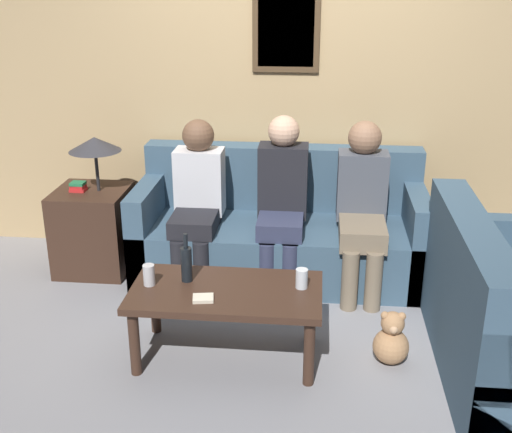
# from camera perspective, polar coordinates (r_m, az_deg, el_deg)

# --- Properties ---
(ground_plane) EXTENTS (16.00, 16.00, 0.00)m
(ground_plane) POSITION_cam_1_polar(r_m,az_deg,el_deg) (4.35, 1.63, -7.67)
(ground_plane) COLOR gray
(wall_back) EXTENTS (9.00, 0.08, 2.60)m
(wall_back) POSITION_cam_1_polar(r_m,az_deg,el_deg) (4.83, 2.63, 11.63)
(wall_back) COLOR tan
(wall_back) RESTS_ON ground_plane
(couch_main) EXTENTS (2.04, 0.84, 0.88)m
(couch_main) POSITION_cam_1_polar(r_m,az_deg,el_deg) (4.68, 2.12, -1.40)
(couch_main) COLOR #385166
(couch_main) RESTS_ON ground_plane
(couch_side) EXTENTS (0.84, 1.48, 0.88)m
(couch_side) POSITION_cam_1_polar(r_m,az_deg,el_deg) (3.77, 21.78, -8.83)
(couch_side) COLOR #385166
(couch_side) RESTS_ON ground_plane
(coffee_table) EXTENTS (1.07, 0.57, 0.43)m
(coffee_table) POSITION_cam_1_polar(r_m,az_deg,el_deg) (3.62, -2.67, -7.31)
(coffee_table) COLOR #382319
(coffee_table) RESTS_ON ground_plane
(side_table_with_lamp) EXTENTS (0.51, 0.51, 1.01)m
(side_table_with_lamp) POSITION_cam_1_polar(r_m,az_deg,el_deg) (4.84, -14.20, -0.60)
(side_table_with_lamp) COLOR #382319
(side_table_with_lamp) RESTS_ON ground_plane
(wine_bottle) EXTENTS (0.06, 0.06, 0.29)m
(wine_bottle) POSITION_cam_1_polar(r_m,az_deg,el_deg) (3.66, -6.20, -4.14)
(wine_bottle) COLOR black
(wine_bottle) RESTS_ON coffee_table
(drinking_glass) EXTENTS (0.07, 0.07, 0.11)m
(drinking_glass) POSITION_cam_1_polar(r_m,az_deg,el_deg) (3.59, 4.08, -5.52)
(drinking_glass) COLOR silver
(drinking_glass) RESTS_ON coffee_table
(book_stack) EXTENTS (0.12, 0.11, 0.02)m
(book_stack) POSITION_cam_1_polar(r_m,az_deg,el_deg) (3.49, -4.72, -7.26)
(book_stack) COLOR beige
(book_stack) RESTS_ON coffee_table
(soda_can) EXTENTS (0.07, 0.07, 0.12)m
(soda_can) POSITION_cam_1_polar(r_m,az_deg,el_deg) (3.66, -9.49, -5.15)
(soda_can) COLOR #BCBCC1
(soda_can) RESTS_ON coffee_table
(person_left) EXTENTS (0.34, 0.60, 1.13)m
(person_left) POSITION_cam_1_polar(r_m,az_deg,el_deg) (4.50, -5.25, 1.83)
(person_left) COLOR black
(person_left) RESTS_ON ground_plane
(person_middle) EXTENTS (0.34, 0.57, 1.18)m
(person_middle) POSITION_cam_1_polar(r_m,az_deg,el_deg) (4.43, 2.32, 1.83)
(person_middle) COLOR #2D334C
(person_middle) RESTS_ON ground_plane
(person_right) EXTENTS (0.34, 0.66, 1.15)m
(person_right) POSITION_cam_1_polar(r_m,az_deg,el_deg) (4.42, 9.43, 1.30)
(person_right) COLOR #756651
(person_right) RESTS_ON ground_plane
(teddy_bear) EXTENTS (0.20, 0.20, 0.32)m
(teddy_bear) POSITION_cam_1_polar(r_m,az_deg,el_deg) (3.76, 11.93, -10.75)
(teddy_bear) COLOR #A87A51
(teddy_bear) RESTS_ON ground_plane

